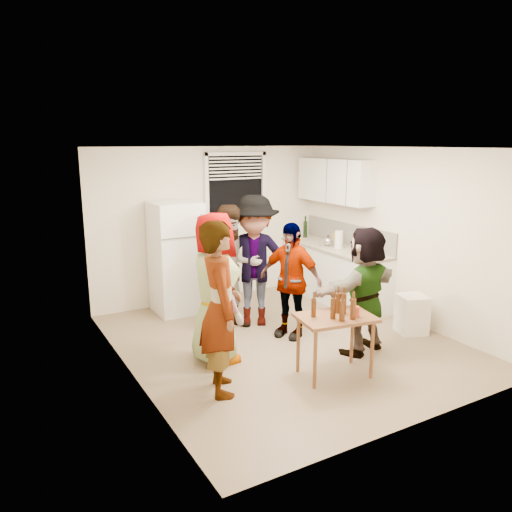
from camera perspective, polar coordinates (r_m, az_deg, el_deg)
room at (r=6.66m, az=3.25°, el=-9.79°), size 4.00×4.50×2.50m
window at (r=8.32m, az=-2.32°, el=7.95°), size 1.12×0.10×1.06m
refrigerator at (r=7.69m, az=-9.07°, el=-0.17°), size 0.70×0.70×1.70m
counter_lower at (r=8.36m, az=8.80°, el=-2.07°), size 0.60×2.20×0.86m
countertop at (r=8.25m, az=8.91°, el=0.95°), size 0.64×2.22×0.04m
backsplash at (r=8.39m, az=10.48°, el=2.48°), size 0.03×2.20×0.36m
upper_cabinets at (r=8.34m, az=9.01°, el=8.50°), size 0.34×1.60×0.70m
kettle at (r=8.30m, az=8.21°, el=1.18°), size 0.25×0.22×0.19m
paper_towel at (r=8.13m, az=9.40°, el=0.90°), size 0.13×0.13×0.28m
wine_bottle at (r=8.97m, az=5.64°, el=2.14°), size 0.07×0.07×0.29m
beer_bottle_counter at (r=7.75m, az=11.02°, el=0.24°), size 0.06×0.06×0.22m
blue_cup at (r=7.46m, az=11.37°, el=-0.28°), size 0.08×0.08×0.11m
picture_frame at (r=8.55m, az=9.13°, el=1.99°), size 0.02×0.17×0.15m
trash_bin at (r=7.20m, az=17.38°, el=-6.49°), size 0.46×0.46×0.53m
serving_table at (r=5.86m, az=8.86°, el=-13.24°), size 0.91×0.68×0.70m
beer_bottle_table at (r=5.54m, az=6.58°, el=-6.90°), size 0.05×0.05×0.21m
red_cup at (r=5.62m, az=11.28°, el=-6.79°), size 0.09×0.09×0.11m
guest_grey at (r=6.16m, az=-4.57°, el=-11.77°), size 1.81×0.92×0.57m
guest_stripe at (r=5.49m, az=-3.94°, el=-15.01°), size 1.94×1.18×0.44m
guest_back_left at (r=7.11m, az=-2.62°, el=-8.29°), size 1.00×1.82×0.66m
guest_back_right at (r=7.29m, az=-0.21°, el=-7.71°), size 2.00×2.22×0.69m
guest_black at (r=6.88m, az=3.83°, el=-9.03°), size 1.80×1.53×0.38m
guest_orange at (r=6.54m, az=11.99°, el=-10.53°), size 1.79×1.87×0.47m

